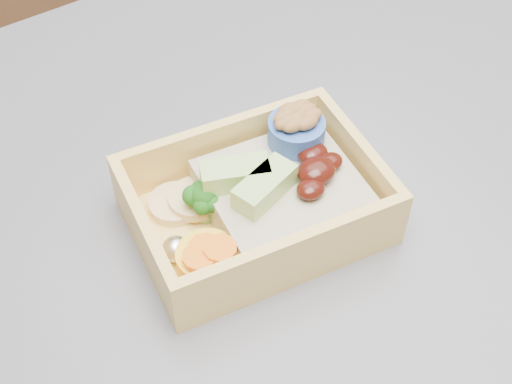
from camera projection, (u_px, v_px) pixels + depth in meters
bento_box at (262, 198)px, 0.47m from camera, size 0.17×0.14×0.06m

